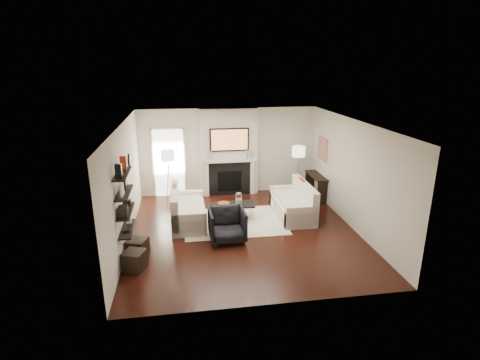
{
  "coord_description": "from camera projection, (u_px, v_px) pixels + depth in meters",
  "views": [
    {
      "loc": [
        -1.39,
        -8.4,
        4.01
      ],
      "look_at": [
        0.0,
        0.6,
        1.15
      ],
      "focal_mm": 28.0,
      "sensor_mm": 36.0,
      "label": 1
    }
  ],
  "objects": [
    {
      "name": "mantel_pilaster_r",
      "position": [
        252.0,
        177.0,
        11.82
      ],
      "size": [
        0.12,
        0.08,
        1.1
      ],
      "primitive_type": "cube",
      "color": "white",
      "rests_on": "floor"
    },
    {
      "name": "ottoman_far",
      "position": [
        135.0,
        260.0,
        7.54
      ],
      "size": [
        0.52,
        0.52,
        0.4
      ],
      "primitive_type": "cube",
      "rotation": [
        0.0,
        0.0,
        -0.36
      ],
      "color": "black",
      "rests_on": "floor"
    },
    {
      "name": "console_leg_n",
      "position": [
        322.0,
        193.0,
        10.96
      ],
      "size": [
        0.3,
        0.04,
        0.71
      ],
      "primitive_type": "cube",
      "color": "black",
      "rests_on": "floor"
    },
    {
      "name": "coffee_leg_se",
      "position": [
        250.0,
        208.0,
        10.29
      ],
      "size": [
        0.02,
        0.02,
        0.38
      ],
      "primitive_type": "cylinder",
      "color": "silver",
      "rests_on": "floor"
    },
    {
      "name": "console_leg_s",
      "position": [
        310.0,
        182.0,
        12.0
      ],
      "size": [
        0.3,
        0.04,
        0.71
      ],
      "primitive_type": "cube",
      "color": "black",
      "rests_on": "floor"
    },
    {
      "name": "fireplace_surround",
      "position": [
        230.0,
        179.0,
        11.75
      ],
      "size": [
        1.3,
        0.02,
        1.04
      ],
      "primitive_type": "cube",
      "color": "black",
      "rests_on": "floor"
    },
    {
      "name": "loveseat_right_back",
      "position": [
        305.0,
        197.0,
        10.15
      ],
      "size": [
        0.18,
        1.8,
        0.8
      ],
      "primitive_type": "cube",
      "color": "#ECE6CF",
      "rests_on": "floor"
    },
    {
      "name": "decor_box_tall",
      "position": [
        129.0,
        219.0,
        8.02
      ],
      "size": [
        0.1,
        0.1,
        0.18
      ],
      "primitive_type": "cube",
      "color": "white",
      "rests_on": "shelf_bottom"
    },
    {
      "name": "pillow_left_orange",
      "position": [
        175.0,
        193.0,
        9.83
      ],
      "size": [
        0.1,
        0.42,
        0.42
      ],
      "primitive_type": "cube",
      "color": "#9D3413",
      "rests_on": "loveseat_left_cushion"
    },
    {
      "name": "decor_magfile_a",
      "position": [
        119.0,
        171.0,
        7.04
      ],
      "size": [
        0.12,
        0.1,
        0.28
      ],
      "primitive_type": "cube",
      "color": "black",
      "rests_on": "shelf_top"
    },
    {
      "name": "clock_rim",
      "position": [
        129.0,
        160.0,
        9.26
      ],
      "size": [
        0.04,
        0.34,
        0.34
      ],
      "primitive_type": "cylinder",
      "rotation": [
        0.0,
        1.57,
        0.0
      ],
      "color": "black",
      "rests_on": "wall_left"
    },
    {
      "name": "lamp_left_leg_b",
      "position": [
        168.0,
        182.0,
        11.15
      ],
      "size": [
        0.14,
        0.22,
        1.23
      ],
      "primitive_type": "cylinder",
      "rotation": [
        0.18,
        0.0,
        0.52
      ],
      "color": "silver",
      "rests_on": "floor"
    },
    {
      "name": "decor_frame_a",
      "position": [
        122.0,
        190.0,
        7.32
      ],
      "size": [
        0.04,
        0.3,
        0.22
      ],
      "primitive_type": "cube",
      "color": "white",
      "rests_on": "shelf_upper"
    },
    {
      "name": "lamp_right_post",
      "position": [
        297.0,
        178.0,
        11.55
      ],
      "size": [
        0.02,
        0.02,
        1.2
      ],
      "primitive_type": "cylinder",
      "color": "silver",
      "rests_on": "floor"
    },
    {
      "name": "copper_bowl",
      "position": [
        224.0,
        204.0,
        9.89
      ],
      "size": [
        0.31,
        0.31,
        0.05
      ],
      "primitive_type": "cylinder",
      "color": "#BA661F",
      "rests_on": "coffee_table"
    },
    {
      "name": "lamp_right_leg_c",
      "position": [
        297.0,
        179.0,
        11.46
      ],
      "size": [
        0.14,
        0.22,
        1.23
      ],
      "primitive_type": "cylinder",
      "rotation": [
        0.18,
        0.0,
        2.62
      ],
      "color": "silver",
      "rests_on": "floor"
    },
    {
      "name": "armchair",
      "position": [
        227.0,
        223.0,
        8.74
      ],
      "size": [
        0.85,
        0.8,
        0.84
      ],
      "primitive_type": "imported",
      "rotation": [
        0.0,
        0.0,
        0.04
      ],
      "color": "black",
      "rests_on": "floor"
    },
    {
      "name": "coffee_leg_nw",
      "position": [
        215.0,
        216.0,
        9.72
      ],
      "size": [
        0.02,
        0.02,
        0.38
      ],
      "primitive_type": "cylinder",
      "color": "silver",
      "rests_on": "floor"
    },
    {
      "name": "decor_frame_b",
      "position": [
        125.0,
        184.0,
        7.76
      ],
      "size": [
        0.04,
        0.22,
        0.18
      ],
      "primitive_type": "cube",
      "color": "black",
      "rests_on": "shelf_upper"
    },
    {
      "name": "ottoman_near",
      "position": [
        137.0,
        248.0,
        8.05
      ],
      "size": [
        0.51,
        0.51,
        0.4
      ],
      "primitive_type": "cube",
      "rotation": [
        0.0,
        0.0,
        -0.34
      ],
      "color": "black",
      "rests_on": "floor"
    },
    {
      "name": "decor_books",
      "position": [
        127.0,
        230.0,
        7.66
      ],
      "size": [
        0.14,
        0.2,
        0.05
      ],
      "primitive_type": "cube",
      "color": "black",
      "rests_on": "shelf_bottom"
    },
    {
      "name": "door_trim_r",
      "position": [
        185.0,
        163.0,
        11.6
      ],
      "size": [
        0.06,
        0.06,
        2.16
      ],
      "primitive_type": "cube",
      "color": "white",
      "rests_on": "floor"
    },
    {
      "name": "shelf_upper",
      "position": [
        124.0,
        193.0,
        7.55
      ],
      "size": [
        0.25,
        1.0,
        0.04
      ],
      "primitive_type": "cube",
      "color": "black",
      "rests_on": "wall_left"
    },
    {
      "name": "loveseat_left_back",
      "position": [
        175.0,
        205.0,
        9.61
      ],
      "size": [
        0.18,
        1.8,
        0.8
      ],
      "primitive_type": "cube",
      "color": "#ECE6CF",
      "rests_on": "floor"
    },
    {
      "name": "coffee_leg_sw",
      "position": [
        214.0,
        210.0,
        10.14
      ],
      "size": [
        0.02,
        0.02,
        0.38
      ],
      "primitive_type": "cylinder",
      "color": "silver",
      "rests_on": "floor"
    },
    {
      "name": "candlestick_r_short",
      "position": [
        251.0,
        155.0,
        11.58
      ],
      "size": [
        0.04,
        0.04,
        0.24
      ],
      "primitive_type": "cylinder",
      "color": "silver",
      "rests_on": "mantel_shelf"
    },
    {
      "name": "shelf_top",
      "position": [
        122.0,
        174.0,
        7.43
      ],
      "size": [
        0.25,
        1.0,
        0.04
      ],
      "primitive_type": "cube",
      "color": "black",
      "rests_on": "wall_left"
    },
    {
      "name": "lamp_right_shade",
      "position": [
        299.0,
        151.0,
        11.3
      ],
      "size": [
        0.4,
        0.4,
        0.3
      ],
      "primitive_type": "cylinder",
      "color": "white",
      "rests_on": "lamp_right_post"
    },
    {
      "name": "loveseat_left_cushion",
      "position": [
        190.0,
        206.0,
        9.68
      ],
      "size": [
        0.63,
        1.44,
        0.1
      ],
      "primitive_type": "cube",
      "color": "#ECE6CF",
      "rests_on": "loveseat_left_base"
    },
    {
      "name": "pillow_left_charcoal",
      "position": [
        175.0,
        202.0,
        9.27
      ],
      "size": [
        0.1,
        0.4,
        0.4
      ],
      "primitive_type": "cube",
      "color": "black",
      "rests_on": "loveseat_left_cushion"
    },
    {
      "name": "door_trim_l",
      "position": [
        153.0,
        164.0,
        11.46
      ],
      "size": [
        0.06,
        0.06,
        2.16
      ],
      "primitive_type": "cube",
      "color": "white",
      "rests_on": "floor"
    },
    {
      "name": "wall_art",
      "position": [
        323.0,
        149.0,
        11.19
      ],
      "size": [
        0.03,
        0.7,
        0.7
      ],
      "primitive_type": "cube",
      "color": "#AB6B55",
      "rests_on": "wall_right"
    },
    {
      "name": "lamp_left_post",
      "position": [
        169.0,
        183.0,
        11.06
      ],
      "size": [
        0.02,
        0.02,
        1.2
      ],
      "primitive_type": "cylinder",
      "color": "silver",
      "rests_on": "floor"
    },
    {
      "name": "firebox",
      "position": [
        230.0,
        181.0,
        11.76
      ],
      "size": [
        0.75,
        0.02,
        0.65
      ],
      "primitive_type": "cube",
      "color": "black",
      "rests_on": "floor"
    },
    {
      "name": "loveseat_left_base",
      "position": [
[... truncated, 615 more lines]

